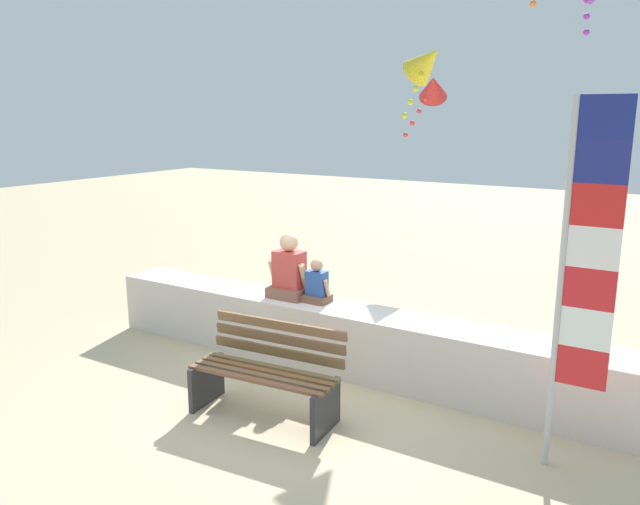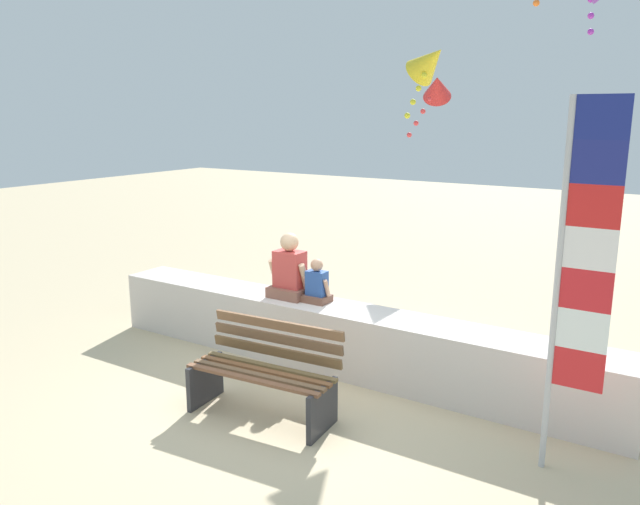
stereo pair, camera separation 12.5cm
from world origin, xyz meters
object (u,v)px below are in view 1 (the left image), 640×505
object	(u,v)px
park_bench	(267,374)
flag_banner	(581,264)
person_adult	(289,272)
person_child	(317,285)
kite_yellow	(426,62)
kite_red	(433,88)

from	to	relation	value
park_bench	flag_banner	size ratio (longest dim) A/B	0.50
person_adult	person_child	xyz separation A→B (m)	(0.38, 0.00, -0.10)
person_adult	flag_banner	world-z (taller)	flag_banner
park_bench	kite_yellow	distance (m)	4.95
kite_yellow	kite_red	bearing A→B (deg)	105.75
park_bench	person_adult	distance (m)	1.63
park_bench	person_child	bearing A→B (deg)	101.63
kite_red	kite_yellow	bearing A→B (deg)	-74.25
flag_banner	kite_yellow	bearing A→B (deg)	128.56
park_bench	person_adult	bearing A→B (deg)	115.84
person_child	flag_banner	size ratio (longest dim) A/B	0.17
person_child	kite_red	size ratio (longest dim) A/B	0.49
park_bench	kite_yellow	xyz separation A→B (m)	(-0.04, 3.84, 3.13)
kite_yellow	flag_banner	bearing A→B (deg)	-51.44
kite_red	kite_yellow	distance (m)	1.04
kite_yellow	person_child	bearing A→B (deg)	-95.54
park_bench	kite_red	world-z (taller)	kite_red
flag_banner	kite_red	xyz separation A→B (m)	(-2.94, 4.31, 1.50)
park_bench	kite_red	bearing A→B (deg)	93.68
flag_banner	kite_red	size ratio (longest dim) A/B	2.86
person_adult	park_bench	bearing A→B (deg)	-64.16
person_child	kite_yellow	size ratio (longest dim) A/B	0.47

